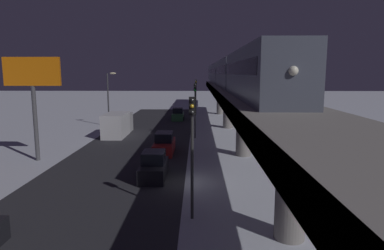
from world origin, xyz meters
The scene contains 13 objects.
ground_plane centered at (0.00, 0.00, 0.00)m, with size 240.00×240.00×0.00m, color silver.
avenue_asphalt centered at (5.31, 0.00, 0.00)m, with size 11.00×95.36×0.01m, color #28282D.
elevated_railway centered at (-5.23, 0.00, 5.03)m, with size 5.00×95.36×5.81m.
subway_train centered at (-5.32, -29.47, 7.59)m, with size 2.94×74.07×3.40m.
sedan_green centered at (2.11, -31.80, 0.78)m, with size 1.91×4.17×1.97m.
sedan_black centered at (2.11, -1.08, 0.80)m, with size 1.80×4.21×1.97m.
sedan_red centered at (2.11, -8.94, 0.80)m, with size 1.80×4.78×1.97m.
delivery_van centered at (8.71, -18.11, 1.35)m, with size 2.40×7.40×2.80m.
traffic_light_near centered at (-0.79, 5.90, 4.20)m, with size 0.32×0.44×6.40m.
traffic_light_mid centered at (-0.79, -16.20, 4.20)m, with size 0.32×0.44×6.40m.
traffic_light_far centered at (-0.79, -38.29, 4.20)m, with size 0.32×0.44×6.40m.
commercial_billboard centered at (12.91, -5.87, 6.83)m, with size 4.80×0.36×8.90m.
street_lamp_far centered at (11.38, -25.00, 4.81)m, with size 1.35×0.44×7.65m.
Camera 1 is at (-1.06, 22.74, 7.59)m, focal length 31.67 mm.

